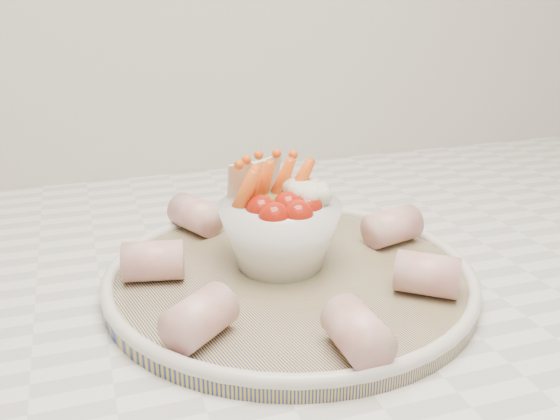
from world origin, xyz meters
name	(u,v)px	position (x,y,z in m)	size (l,w,h in m)	color
serving_platter	(290,276)	(0.00, 1.38, 0.93)	(0.40, 0.40, 0.02)	navy
veggie_bowl	(280,225)	(-0.01, 1.40, 0.97)	(0.11, 0.12, 0.10)	white
cured_meat_rolls	(289,254)	(0.00, 1.38, 0.95)	(0.30, 0.32, 0.04)	#BE5656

